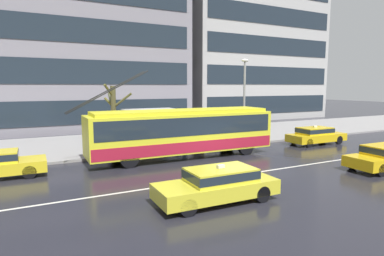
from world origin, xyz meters
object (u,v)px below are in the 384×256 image
at_px(taxi_ahead_of_bus, 316,135).
at_px(pedestrian_approaching_curb, 185,123).
at_px(pedestrian_at_shelter, 204,122).
at_px(pedestrian_walking_past, 109,127).
at_px(trolleybus, 183,131).
at_px(taxi_oncoming_near, 218,183).
at_px(bus_shelter, 149,118).
at_px(street_lamp, 244,93).
at_px(street_tree_bare, 114,114).

relative_size(taxi_ahead_of_bus, pedestrian_approaching_curb, 2.34).
relative_size(pedestrian_at_shelter, pedestrian_walking_past, 1.00).
xyz_separation_m(trolleybus, taxi_ahead_of_bus, (10.75, -0.43, -0.89)).
height_order(taxi_oncoming_near, bus_shelter, bus_shelter).
distance_m(trolleybus, taxi_ahead_of_bus, 10.80).
height_order(trolleybus, pedestrian_approaching_curb, trolleybus).
height_order(street_lamp, street_tree_bare, street_lamp).
bearing_deg(pedestrian_approaching_curb, pedestrian_at_shelter, -0.86).
xyz_separation_m(trolleybus, pedestrian_approaching_curb, (1.74, 3.30, 0.07)).
bearing_deg(trolleybus, taxi_oncoming_near, -106.18).
xyz_separation_m(trolleybus, street_lamp, (6.28, 2.46, 2.23)).
distance_m(taxi_oncoming_near, pedestrian_at_shelter, 12.13).
xyz_separation_m(pedestrian_at_shelter, pedestrian_approaching_curb, (-1.53, 0.02, -0.01)).
height_order(pedestrian_at_shelter, pedestrian_walking_past, pedestrian_at_shelter).
relative_size(pedestrian_at_shelter, street_lamp, 0.31).
distance_m(taxi_oncoming_near, pedestrian_walking_past, 11.18).
distance_m(taxi_oncoming_near, taxi_ahead_of_bus, 14.75).
bearing_deg(pedestrian_at_shelter, taxi_oncoming_near, -116.78).
relative_size(bus_shelter, street_tree_bare, 0.82).
relative_size(taxi_oncoming_near, pedestrian_approaching_curb, 2.37).
height_order(taxi_ahead_of_bus, street_tree_bare, street_tree_bare).
relative_size(trolleybus, bus_shelter, 3.47).
height_order(trolleybus, pedestrian_walking_past, trolleybus).
relative_size(trolleybus, taxi_oncoming_near, 2.65).
xyz_separation_m(taxi_ahead_of_bus, pedestrian_at_shelter, (-7.49, 3.71, 0.97)).
height_order(trolleybus, pedestrian_at_shelter, trolleybus).
bearing_deg(trolleybus, street_lamp, 21.39).
bearing_deg(pedestrian_at_shelter, pedestrian_approaching_curb, 179.14).
distance_m(pedestrian_walking_past, street_tree_bare, 0.98).
height_order(trolleybus, bus_shelter, trolleybus).
xyz_separation_m(pedestrian_approaching_curb, street_tree_bare, (-4.96, 0.58, 0.80)).
xyz_separation_m(bus_shelter, pedestrian_at_shelter, (4.15, -0.25, -0.46)).
relative_size(taxi_oncoming_near, street_lamp, 0.75).
bearing_deg(street_tree_bare, taxi_ahead_of_bus, -17.15).
height_order(trolleybus, taxi_ahead_of_bus, trolleybus).
relative_size(taxi_ahead_of_bus, pedestrian_at_shelter, 2.42).
xyz_separation_m(taxi_ahead_of_bus, bus_shelter, (-11.64, 3.96, 1.43)).
distance_m(taxi_ahead_of_bus, street_lamp, 6.17).
bearing_deg(street_lamp, pedestrian_approaching_curb, 169.56).
distance_m(trolleybus, street_lamp, 7.11).
distance_m(taxi_ahead_of_bus, pedestrian_at_shelter, 8.41).
distance_m(pedestrian_at_shelter, street_lamp, 3.80).
bearing_deg(bus_shelter, pedestrian_approaching_curb, -4.92).
bearing_deg(pedestrian_approaching_curb, trolleybus, -117.76).
height_order(bus_shelter, pedestrian_walking_past, bus_shelter).
relative_size(trolleybus, pedestrian_walking_past, 6.52).
bearing_deg(street_tree_bare, bus_shelter, -8.68).
distance_m(pedestrian_approaching_curb, street_lamp, 5.10).
bearing_deg(pedestrian_walking_past, street_lamp, -6.19).
relative_size(trolleybus, pedestrian_approaching_curb, 6.28).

